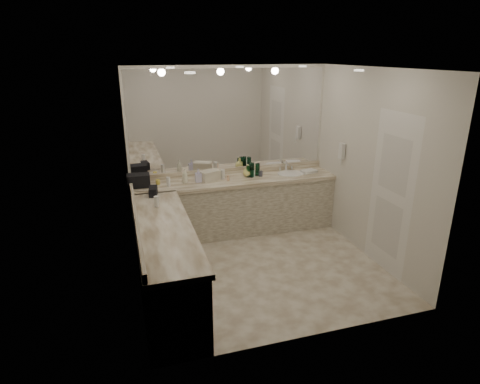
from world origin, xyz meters
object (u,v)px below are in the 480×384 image
object	(u,v)px
cream_cosmetic_case	(210,175)
hand_towel	(309,171)
black_toiletry_bag	(139,181)
sink	(291,174)
soap_bottle_a	(185,176)
soap_bottle_c	(248,170)
soap_bottle_b	(198,175)
wall_phone	(342,151)

from	to	relation	value
cream_cosmetic_case	hand_towel	world-z (taller)	cream_cosmetic_case
hand_towel	black_toiletry_bag	bearing A→B (deg)	179.06
sink	soap_bottle_a	distance (m)	1.74
black_toiletry_bag	hand_towel	size ratio (longest dim) A/B	1.32
black_toiletry_bag	soap_bottle_c	distance (m)	1.70
black_toiletry_bag	soap_bottle_a	world-z (taller)	soap_bottle_a
soap_bottle_a	soap_bottle_c	bearing A→B (deg)	3.01
hand_towel	soap_bottle_b	distance (m)	1.84
wall_phone	black_toiletry_bag	distance (m)	3.09
black_toiletry_bag	soap_bottle_c	xyz separation A→B (m)	(1.70, 0.05, 0.00)
hand_towel	soap_bottle_a	distance (m)	2.05
black_toiletry_bag	soap_bottle_b	world-z (taller)	soap_bottle_b
sink	cream_cosmetic_case	distance (m)	1.35
soap_bottle_b	cream_cosmetic_case	bearing A→B (deg)	6.53
soap_bottle_b	soap_bottle_c	xyz separation A→B (m)	(0.81, 0.06, -0.01)
soap_bottle_b	sink	bearing A→B (deg)	-0.16
sink	hand_towel	world-z (taller)	hand_towel
sink	soap_bottle_a	world-z (taller)	soap_bottle_a
black_toiletry_bag	cream_cosmetic_case	world-z (taller)	black_toiletry_bag
cream_cosmetic_case	black_toiletry_bag	bearing A→B (deg)	158.87
cream_cosmetic_case	soap_bottle_b	bearing A→B (deg)	165.10
cream_cosmetic_case	soap_bottle_a	distance (m)	0.39
cream_cosmetic_case	soap_bottle_c	distance (m)	0.63
sink	soap_bottle_c	size ratio (longest dim) A/B	2.26
black_toiletry_bag	soap_bottle_b	distance (m)	0.89
soap_bottle_c	cream_cosmetic_case	bearing A→B (deg)	-176.15
cream_cosmetic_case	soap_bottle_a	xyz separation A→B (m)	(-0.39, -0.01, 0.03)
soap_bottle_a	hand_towel	bearing A→B (deg)	-1.10
wall_phone	soap_bottle_a	world-z (taller)	wall_phone
hand_towel	soap_bottle_c	distance (m)	1.04
cream_cosmetic_case	soap_bottle_b	distance (m)	0.18
black_toiletry_bag	soap_bottle_c	bearing A→B (deg)	1.62
wall_phone	soap_bottle_b	size ratio (longest dim) A/B	1.15
black_toiletry_bag	soap_bottle_b	bearing A→B (deg)	-0.98
soap_bottle_b	soap_bottle_c	world-z (taller)	soap_bottle_b
soap_bottle_a	soap_bottle_c	size ratio (longest dim) A/B	1.14
wall_phone	black_toiletry_bag	xyz separation A→B (m)	(-3.02, 0.52, -0.36)
hand_towel	soap_bottle_a	xyz separation A→B (m)	(-2.05, 0.04, 0.09)
sink	wall_phone	distance (m)	0.91
black_toiletry_bag	hand_towel	xyz separation A→B (m)	(2.73, -0.04, -0.07)
cream_cosmetic_case	soap_bottle_c	bearing A→B (deg)	-17.59
hand_towel	soap_bottle_b	bearing A→B (deg)	179.08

